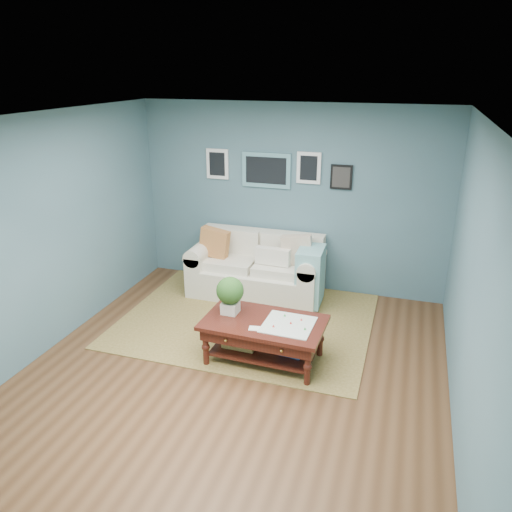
% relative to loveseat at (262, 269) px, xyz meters
% --- Properties ---
extents(room_shell, '(5.00, 5.02, 2.70)m').
position_rel_loveseat_xyz_m(room_shell, '(0.28, -1.97, 0.95)').
color(room_shell, brown).
rests_on(room_shell, ground).
extents(area_rug, '(3.20, 2.56, 0.01)m').
position_rel_loveseat_xyz_m(area_rug, '(0.04, -0.82, -0.40)').
color(area_rug, brown).
rests_on(area_rug, ground).
extents(loveseat, '(1.94, 0.88, 1.00)m').
position_rel_loveseat_xyz_m(loveseat, '(0.00, 0.00, 0.00)').
color(loveseat, beige).
rests_on(loveseat, ground).
extents(coffee_table, '(1.37, 0.83, 0.94)m').
position_rel_loveseat_xyz_m(coffee_table, '(0.46, -1.67, 0.01)').
color(coffee_table, '#34130E').
rests_on(coffee_table, ground).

